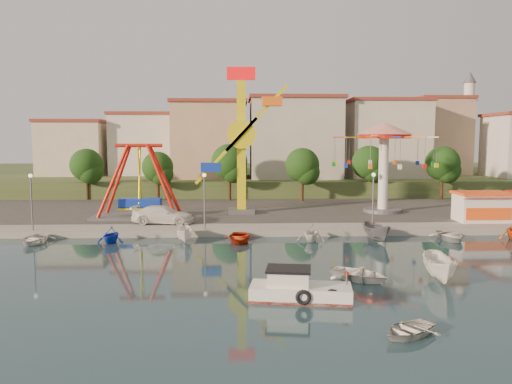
{
  "coord_description": "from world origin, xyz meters",
  "views": [
    {
      "loc": [
        -4.91,
        -33.61,
        8.96
      ],
      "look_at": [
        -3.12,
        14.0,
        4.0
      ],
      "focal_mm": 35.0,
      "sensor_mm": 36.0,
      "label": 1
    }
  ],
  "objects_px": {
    "kamikaze_tower": "(245,145)",
    "rowboat_a": "(359,274)",
    "wave_swinger": "(384,147)",
    "skiff": "(440,268)",
    "van": "(163,215)",
    "cabin_motorboat": "(298,291)",
    "pirate_ship_ride": "(140,183)"
  },
  "relations": [
    {
      "from": "kamikaze_tower",
      "to": "rowboat_a",
      "type": "distance_m",
      "value": 27.8
    },
    {
      "from": "rowboat_a",
      "to": "wave_swinger",
      "type": "bearing_deg",
      "value": 23.05
    },
    {
      "from": "kamikaze_tower",
      "to": "skiff",
      "type": "height_order",
      "value": "kamikaze_tower"
    },
    {
      "from": "kamikaze_tower",
      "to": "rowboat_a",
      "type": "relative_size",
      "value": 4.23
    },
    {
      "from": "rowboat_a",
      "to": "skiff",
      "type": "height_order",
      "value": "skiff"
    },
    {
      "from": "van",
      "to": "wave_swinger",
      "type": "bearing_deg",
      "value": -67.49
    },
    {
      "from": "rowboat_a",
      "to": "van",
      "type": "distance_m",
      "value": 24.35
    },
    {
      "from": "cabin_motorboat",
      "to": "skiff",
      "type": "distance_m",
      "value": 10.07
    },
    {
      "from": "wave_swinger",
      "to": "van",
      "type": "distance_m",
      "value": 26.28
    },
    {
      "from": "kamikaze_tower",
      "to": "van",
      "type": "relative_size",
      "value": 2.67
    },
    {
      "from": "rowboat_a",
      "to": "pirate_ship_ride",
      "type": "bearing_deg",
      "value": 80.92
    },
    {
      "from": "pirate_ship_ride",
      "to": "wave_swinger",
      "type": "height_order",
      "value": "wave_swinger"
    },
    {
      "from": "kamikaze_tower",
      "to": "van",
      "type": "height_order",
      "value": "kamikaze_tower"
    },
    {
      "from": "kamikaze_tower",
      "to": "van",
      "type": "distance_m",
      "value": 12.79
    },
    {
      "from": "pirate_ship_ride",
      "to": "skiff",
      "type": "distance_m",
      "value": 33.27
    },
    {
      "from": "wave_swinger",
      "to": "pirate_ship_ride",
      "type": "bearing_deg",
      "value": -173.68
    },
    {
      "from": "kamikaze_tower",
      "to": "cabin_motorboat",
      "type": "relative_size",
      "value": 2.79
    },
    {
      "from": "kamikaze_tower",
      "to": "wave_swinger",
      "type": "xyz_separation_m",
      "value": [
        16.08,
        0.34,
        -0.27
      ]
    },
    {
      "from": "pirate_ship_ride",
      "to": "rowboat_a",
      "type": "bearing_deg",
      "value": -51.4
    },
    {
      "from": "pirate_ship_ride",
      "to": "cabin_motorboat",
      "type": "distance_m",
      "value": 30.41
    },
    {
      "from": "pirate_ship_ride",
      "to": "van",
      "type": "distance_m",
      "value": 5.84
    },
    {
      "from": "pirate_ship_ride",
      "to": "cabin_motorboat",
      "type": "relative_size",
      "value": 1.69
    },
    {
      "from": "pirate_ship_ride",
      "to": "van",
      "type": "xyz_separation_m",
      "value": [
        3.03,
        -4.06,
        -2.9
      ]
    },
    {
      "from": "kamikaze_tower",
      "to": "van",
      "type": "xyz_separation_m",
      "value": [
        -8.32,
        -6.76,
        -6.97
      ]
    },
    {
      "from": "pirate_ship_ride",
      "to": "van",
      "type": "relative_size",
      "value": 1.62
    },
    {
      "from": "wave_swinger",
      "to": "skiff",
      "type": "height_order",
      "value": "wave_swinger"
    },
    {
      "from": "kamikaze_tower",
      "to": "skiff",
      "type": "relative_size",
      "value": 3.6
    },
    {
      "from": "pirate_ship_ride",
      "to": "van",
      "type": "bearing_deg",
      "value": -53.2
    },
    {
      "from": "pirate_ship_ride",
      "to": "cabin_motorboat",
      "type": "xyz_separation_m",
      "value": [
        13.92,
        -26.76,
        -3.86
      ]
    },
    {
      "from": "skiff",
      "to": "van",
      "type": "height_order",
      "value": "van"
    },
    {
      "from": "wave_swinger",
      "to": "rowboat_a",
      "type": "bearing_deg",
      "value": -109.28
    },
    {
      "from": "wave_swinger",
      "to": "kamikaze_tower",
      "type": "bearing_deg",
      "value": -178.8
    }
  ]
}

